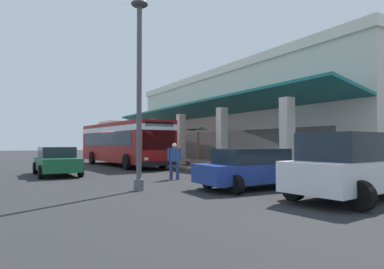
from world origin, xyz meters
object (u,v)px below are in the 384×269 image
object	(u,v)px
transit_bus	(123,141)
pedestrian	(174,159)
parked_suv_white	(354,165)
parked_sedan_blue	(254,168)
parked_sedan_green	(57,161)
lot_light_pole	(139,88)
potted_palm	(198,157)

from	to	relation	value
transit_bus	pedestrian	world-z (taller)	transit_bus
parked_suv_white	parked_sedan_blue	world-z (taller)	parked_suv_white
parked_suv_white	parked_sedan_green	size ratio (longest dim) A/B	1.13
parked_sedan_blue	lot_light_pole	xyz separation A→B (m)	(-1.63, -3.86, 2.89)
potted_palm	pedestrian	bearing A→B (deg)	-39.63
pedestrian	lot_light_pole	distance (m)	4.65
parked_sedan_green	parked_sedan_blue	bearing A→B (deg)	31.32
potted_palm	lot_light_pole	bearing A→B (deg)	-41.87
pedestrian	lot_light_pole	size ratio (longest dim) A/B	0.25
parked_suv_white	lot_light_pole	bearing A→B (deg)	-135.49
potted_palm	lot_light_pole	world-z (taller)	lot_light_pole
parked_suv_white	parked_sedan_blue	xyz separation A→B (m)	(-3.32, -1.00, -0.27)
transit_bus	potted_palm	size ratio (longest dim) A/B	4.10
parked_sedan_blue	pedestrian	distance (m)	4.40
potted_palm	parked_sedan_green	bearing A→B (deg)	-85.29
lot_light_pole	potted_palm	bearing A→B (deg)	138.13
parked_sedan_green	pedestrian	size ratio (longest dim) A/B	2.65
parked_sedan_green	pedestrian	world-z (taller)	pedestrian
pedestrian	parked_sedan_blue	bearing A→B (deg)	14.97
parked_sedan_green	lot_light_pole	world-z (taller)	lot_light_pole
parked_suv_white	pedestrian	size ratio (longest dim) A/B	3.00
transit_bus	parked_suv_white	world-z (taller)	transit_bus
transit_bus	parked_sedan_green	size ratio (longest dim) A/B	2.58
transit_bus	parked_suv_white	size ratio (longest dim) A/B	2.28
potted_palm	parked_suv_white	bearing A→B (deg)	-10.72
pedestrian	potted_palm	distance (m)	7.27
parked_suv_white	lot_light_pole	distance (m)	7.43
transit_bus	parked_sedan_blue	size ratio (longest dim) A/B	2.55
transit_bus	parked_suv_white	distance (m)	17.82
parked_suv_white	parked_sedan_green	xyz separation A→B (m)	(-12.42, -6.54, -0.27)
parked_sedan_green	pedestrian	bearing A→B (deg)	42.21
potted_palm	transit_bus	bearing A→B (deg)	-140.77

